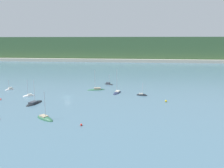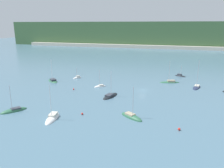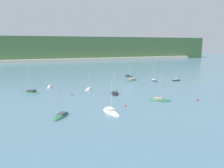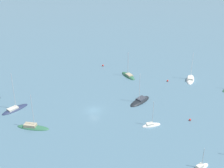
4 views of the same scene
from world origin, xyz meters
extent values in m
plane|color=slate|center=(0.00, 0.00, 0.00)|extent=(600.00, 600.00, 0.00)
cube|color=#42663D|center=(0.00, 190.93, 14.10)|extent=(383.12, 59.57, 28.21)
cube|color=beige|center=(0.00, 157.65, 1.72)|extent=(325.65, 6.00, 3.44)
ellipsoid|color=black|center=(14.87, 29.37, 0.00)|extent=(5.80, 3.92, 1.21)
cube|color=#333842|center=(14.46, 29.57, 0.77)|extent=(2.33, 1.92, 0.87)
cylinder|color=#B2B2B7|center=(15.12, 29.25, 3.00)|extent=(0.14, 0.14, 5.32)
ellipsoid|color=#232D4C|center=(21.11, 9.96, 0.00)|extent=(4.54, 8.99, 1.24)
cube|color=beige|center=(21.28, 10.63, 0.62)|extent=(2.46, 3.44, 0.55)
cylinder|color=#B2B2B7|center=(21.01, 9.54, 5.94)|extent=(0.14, 0.14, 11.20)
ellipsoid|color=black|center=(-10.08, -11.12, 0.00)|extent=(5.10, 9.27, 1.55)
cube|color=#333842|center=(-10.25, -11.80, 0.73)|extent=(2.81, 3.59, 0.60)
cylinder|color=silver|center=(-9.96, -10.70, 4.97)|extent=(0.14, 0.14, 9.09)
ellipsoid|color=white|center=(-17.94, 0.03, 0.00)|extent=(5.04, 4.84, 1.41)
cube|color=silver|center=(-17.63, 0.32, 0.63)|extent=(2.21, 2.17, 0.49)
cylinder|color=silver|center=(-18.13, -0.15, 3.90)|extent=(0.14, 0.14, 7.03)
ellipsoid|color=#2D6647|center=(10.00, 15.22, 0.00)|extent=(9.31, 4.86, 1.11)
cube|color=tan|center=(10.69, 15.42, 0.72)|extent=(3.58, 2.55, 0.83)
cylinder|color=#B2B2B7|center=(9.57, 15.10, 5.12)|extent=(0.14, 0.14, 9.63)
ellipsoid|color=#2D6647|center=(0.97, -27.15, 0.00)|extent=(7.85, 6.38, 1.85)
cube|color=tan|center=(0.45, -26.80, 0.78)|extent=(3.28, 2.97, 0.54)
cylinder|color=#B2B2B7|center=(1.29, -27.37, 4.79)|extent=(0.14, 0.14, 8.56)
ellipsoid|color=white|center=(-33.67, 11.32, 0.00)|extent=(3.48, 5.05, 1.39)
cube|color=beige|center=(-33.49, 11.67, 0.76)|extent=(1.70, 2.04, 0.75)
cylinder|color=#B2B2B7|center=(-33.77, 11.10, 2.81)|extent=(0.14, 0.14, 4.87)
ellipsoid|color=white|center=(-20.10, -34.25, 0.00)|extent=(4.09, 8.75, 1.79)
cube|color=silver|center=(-20.22, -33.59, 0.91)|extent=(2.36, 3.31, 0.84)
cylinder|color=silver|center=(-20.03, -34.67, 5.30)|extent=(0.14, 0.14, 9.61)
ellipsoid|color=#2D6647|center=(-34.29, -32.61, 0.00)|extent=(6.53, 7.74, 1.84)
cube|color=#333842|center=(-33.93, -32.11, 0.74)|extent=(3.05, 3.28, 0.46)
cylinder|color=#B2B2B7|center=(-34.51, -32.93, 4.39)|extent=(0.14, 0.14, 7.76)
ellipsoid|color=#2D6647|center=(-42.07, 2.70, 0.00)|extent=(8.43, 7.92, 1.22)
cube|color=#333842|center=(-41.55, 2.25, 0.78)|extent=(3.72, 3.63, 0.89)
cylinder|color=silver|center=(-42.39, 2.98, 5.20)|extent=(0.14, 0.14, 9.74)
sphere|color=red|center=(-26.67, -7.23, 0.29)|extent=(0.58, 0.58, 0.58)
sphere|color=red|center=(13.84, -31.55, 0.32)|extent=(0.65, 0.65, 0.65)
sphere|color=red|center=(-13.27, -29.24, 0.29)|extent=(0.58, 0.58, 0.58)
camera|label=1|loc=(28.94, -90.64, 24.71)|focal=35.00mm
camera|label=2|loc=(11.49, -83.52, 25.52)|focal=35.00mm
camera|label=3|loc=(-41.21, -91.65, 19.92)|focal=35.00mm
camera|label=4|loc=(-40.39, 68.43, 46.57)|focal=50.00mm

